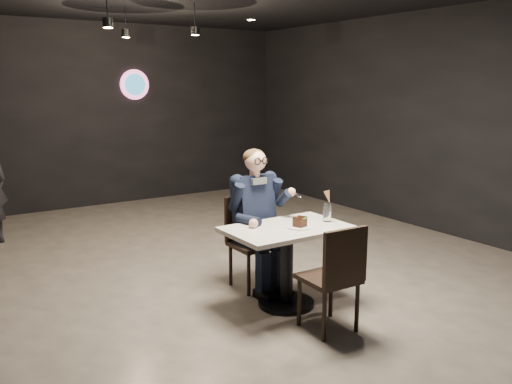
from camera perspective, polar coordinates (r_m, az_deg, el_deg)
floor at (r=5.53m, az=-2.86°, el=-10.08°), size 9.00×9.00×0.00m
wall_sign at (r=9.54m, az=-12.67°, el=10.98°), size 0.50×0.06×0.50m
pendant_lights at (r=7.00m, az=-11.87°, el=18.19°), size 1.40×1.20×0.36m
main_table at (r=5.01m, az=3.24°, el=-7.83°), size 1.10×0.70×0.75m
chair_far at (r=5.41m, az=-0.23°, el=-5.39°), size 0.42×0.46×0.92m
chair_near at (r=4.55m, az=7.65°, el=-8.77°), size 0.44×0.48×0.92m
seated_man at (r=5.34m, az=-0.23°, el=-2.72°), size 0.60×0.80×1.44m
dessert_plate at (r=4.88m, az=4.60°, el=-3.68°), size 0.24×0.24×0.01m
cake_slice at (r=4.87m, az=4.64°, el=-3.17°), size 0.13×0.12×0.08m
mint_leaf at (r=4.84m, az=5.04°, el=-2.76°), size 0.06×0.04×0.01m
sundae_glass at (r=5.10m, az=7.50°, el=-2.18°), size 0.07×0.07×0.17m
wafer_cone at (r=5.05m, az=7.60°, el=-0.51°), size 0.07×0.07×0.12m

